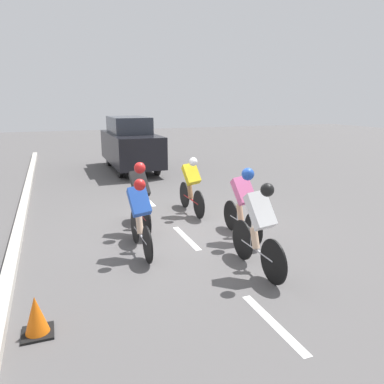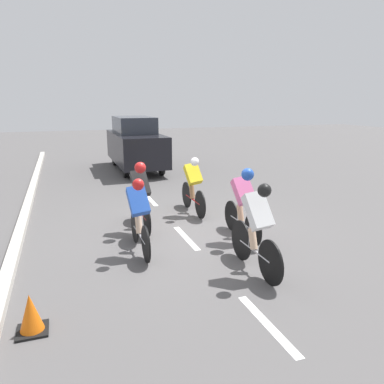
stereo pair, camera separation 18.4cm
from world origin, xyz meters
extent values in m
plane|color=#565454|center=(0.00, 0.00, 0.00)|extent=(60.00, 60.00, 0.00)
cube|color=white|center=(0.00, 3.57, 0.00)|extent=(0.12, 1.40, 0.01)
cube|color=white|center=(0.00, 0.37, 0.00)|extent=(0.12, 1.40, 0.01)
cube|color=white|center=(0.00, -2.83, 0.00)|extent=(0.12, 1.40, 0.01)
cube|color=#B7B2A8|center=(3.20, 0.37, 0.07)|extent=(0.20, 28.06, 0.14)
cylinder|color=black|center=(-0.57, 1.68, 0.35)|extent=(0.03, 0.70, 0.70)
cylinder|color=black|center=(-0.57, 2.66, 0.35)|extent=(0.03, 0.70, 0.70)
cylinder|color=#B7B7BC|center=(-0.57, 2.17, 0.35)|extent=(0.04, 0.98, 0.04)
cylinder|color=#B7B7BC|center=(-0.57, 1.99, 0.56)|extent=(0.04, 0.04, 0.42)
cylinder|color=yellow|center=(-0.57, 2.12, 0.45)|extent=(0.07, 0.07, 0.16)
cylinder|color=beige|center=(-0.57, 2.09, 0.53)|extent=(0.12, 0.23, 0.36)
cube|color=white|center=(-0.54, 2.27, 1.05)|extent=(0.38, 0.49, 0.61)
sphere|color=black|center=(-0.51, 2.49, 1.43)|extent=(0.21, 0.21, 0.21)
cylinder|color=black|center=(1.02, 0.24, 0.32)|extent=(0.03, 0.65, 0.65)
cylinder|color=black|center=(1.02, 1.25, 0.32)|extent=(0.03, 0.65, 0.65)
cylinder|color=#B7B7BC|center=(1.02, 0.75, 0.32)|extent=(0.04, 1.01, 0.04)
cylinder|color=#B7B7BC|center=(1.02, 0.57, 0.53)|extent=(0.04, 0.04, 0.42)
cylinder|color=#1999D8|center=(1.02, 0.70, 0.42)|extent=(0.07, 0.07, 0.16)
cylinder|color=beige|center=(1.02, 0.67, 0.50)|extent=(0.12, 0.23, 0.36)
cube|color=blue|center=(1.05, 0.85, 0.99)|extent=(0.38, 0.45, 0.56)
sphere|color=red|center=(1.08, 1.07, 1.34)|extent=(0.20, 0.20, 0.20)
cylinder|color=black|center=(-1.07, 0.24, 0.32)|extent=(0.03, 0.64, 0.64)
cylinder|color=black|center=(-1.07, 1.19, 0.32)|extent=(0.03, 0.64, 0.64)
cylinder|color=#B7B7BC|center=(-1.07, 0.72, 0.32)|extent=(0.04, 0.96, 0.04)
cylinder|color=#B7B7BC|center=(-1.07, 0.55, 0.53)|extent=(0.04, 0.04, 0.42)
cylinder|color=#1999D8|center=(-1.07, 0.67, 0.42)|extent=(0.07, 0.07, 0.16)
cylinder|color=#DBAD84|center=(-1.07, 0.64, 0.50)|extent=(0.12, 0.23, 0.36)
cube|color=pink|center=(-1.03, 0.82, 1.00)|extent=(0.39, 0.47, 0.59)
sphere|color=blue|center=(-0.99, 1.04, 1.37)|extent=(0.24, 0.24, 0.24)
cylinder|color=black|center=(0.72, -1.00, 0.33)|extent=(0.03, 0.66, 0.66)
cylinder|color=black|center=(0.72, -0.01, 0.33)|extent=(0.03, 0.66, 0.66)
cylinder|color=red|center=(0.72, -0.50, 0.33)|extent=(0.04, 1.00, 0.04)
cylinder|color=red|center=(0.72, -0.68, 0.54)|extent=(0.04, 0.04, 0.42)
cylinder|color=yellow|center=(0.72, -0.55, 0.43)|extent=(0.07, 0.07, 0.16)
cylinder|color=beige|center=(0.72, -0.58, 0.51)|extent=(0.12, 0.23, 0.36)
cube|color=black|center=(0.75, -0.40, 1.02)|extent=(0.39, 0.48, 0.60)
sphere|color=red|center=(0.79, -0.18, 1.40)|extent=(0.23, 0.23, 0.23)
cylinder|color=black|center=(-0.72, -1.77, 0.34)|extent=(0.03, 0.67, 0.67)
cylinder|color=black|center=(-0.72, -0.76, 0.34)|extent=(0.03, 0.67, 0.67)
cylinder|color=red|center=(-0.72, -1.26, 0.34)|extent=(0.04, 1.01, 0.04)
cylinder|color=red|center=(-0.72, -1.44, 0.55)|extent=(0.04, 0.04, 0.42)
cylinder|color=green|center=(-0.72, -1.31, 0.44)|extent=(0.07, 0.07, 0.16)
cylinder|color=#9E704C|center=(-0.72, -1.34, 0.52)|extent=(0.12, 0.23, 0.36)
cube|color=yellow|center=(-0.69, -1.16, 1.00)|extent=(0.39, 0.44, 0.56)
sphere|color=white|center=(-0.65, -0.94, 1.33)|extent=(0.20, 0.20, 0.20)
cylinder|color=black|center=(-1.23, -6.25, 0.32)|extent=(0.14, 0.64, 0.64)
cylinder|color=black|center=(0.13, -6.25, 0.32)|extent=(0.14, 0.64, 0.64)
cylinder|color=black|center=(-1.23, -9.06, 0.32)|extent=(0.14, 0.64, 0.64)
cylinder|color=black|center=(0.13, -9.06, 0.32)|extent=(0.14, 0.64, 0.64)
cube|color=black|center=(-0.55, -7.66, 0.89)|extent=(1.70, 4.54, 1.15)
cube|color=#2D333D|center=(-0.55, -7.88, 1.78)|extent=(1.39, 2.50, 0.63)
cube|color=black|center=(2.75, 2.78, 0.01)|extent=(0.36, 0.36, 0.03)
cone|color=orange|center=(2.75, 2.78, 0.26)|extent=(0.28, 0.28, 0.46)
camera|label=1|loc=(2.42, 7.10, 2.70)|focal=35.00mm
camera|label=2|loc=(2.25, 7.17, 2.70)|focal=35.00mm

